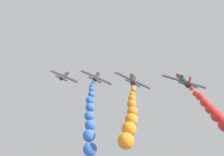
{
  "coord_description": "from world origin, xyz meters",
  "views": [
    {
      "loc": [
        3.7,
        -66.18,
        80.26
      ],
      "look_at": [
        0.0,
        0.0,
        65.76
      ],
      "focal_mm": 40.55,
      "sensor_mm": 36.0,
      "label": 1
    }
  ],
  "objects_px": {
    "airplane_left_inner": "(97,77)",
    "airplane_right_inner": "(132,79)",
    "airplane_left_outer": "(183,80)",
    "airplane_lead": "(65,76)"
  },
  "relations": [
    {
      "from": "airplane_lead",
      "to": "airplane_right_inner",
      "type": "xyz_separation_m",
      "value": [
        21.38,
        -17.42,
        3.0
      ]
    },
    {
      "from": "airplane_lead",
      "to": "airplane_left_inner",
      "type": "height_order",
      "value": "airplane_left_inner"
    },
    {
      "from": "airplane_right_inner",
      "to": "airplane_left_outer",
      "type": "distance_m",
      "value": 13.22
    },
    {
      "from": "airplane_lead",
      "to": "airplane_left_outer",
      "type": "xyz_separation_m",
      "value": [
        32.13,
        -24.95,
        4.57
      ]
    },
    {
      "from": "airplane_lead",
      "to": "airplane_right_inner",
      "type": "bearing_deg",
      "value": -39.18
    },
    {
      "from": "airplane_left_outer",
      "to": "airplane_left_inner",
      "type": "bearing_deg",
      "value": 142.14
    },
    {
      "from": "airplane_left_outer",
      "to": "airplane_right_inner",
      "type": "bearing_deg",
      "value": 145.02
    },
    {
      "from": "airplane_right_inner",
      "to": "airplane_left_outer",
      "type": "bearing_deg",
      "value": -34.98
    },
    {
      "from": "airplane_left_inner",
      "to": "airplane_right_inner",
      "type": "bearing_deg",
      "value": -40.73
    },
    {
      "from": "airplane_left_inner",
      "to": "airplane_right_inner",
      "type": "height_order",
      "value": "airplane_right_inner"
    }
  ]
}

